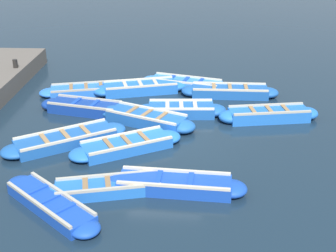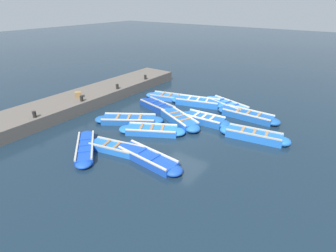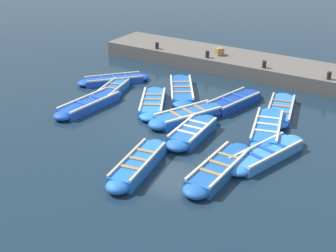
# 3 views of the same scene
# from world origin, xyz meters

# --- Properties ---
(ground_plane) EXTENTS (120.00, 120.00, 0.00)m
(ground_plane) POSITION_xyz_m (0.00, 0.00, 0.00)
(ground_plane) COLOR #162838
(boat_centre) EXTENTS (3.93, 1.89, 0.45)m
(boat_centre) POSITION_xyz_m (-1.21, 3.79, 0.20)
(boat_centre) COLOR blue
(boat_centre) RESTS_ON ground
(boat_inner_gap) EXTENTS (3.26, 1.07, 0.44)m
(boat_inner_gap) POSITION_xyz_m (0.49, 1.52, 0.19)
(boat_inner_gap) COLOR #1E59AD
(boat_inner_gap) RESTS_ON ground
(boat_tucked) EXTENTS (3.88, 1.90, 0.40)m
(boat_tucked) POSITION_xyz_m (0.61, 4.48, 0.17)
(boat_tucked) COLOR #3884E0
(boat_tucked) RESTS_ON ground
(boat_near_quay) EXTENTS (3.82, 1.74, 0.36)m
(boat_near_quay) POSITION_xyz_m (-3.36, 3.56, 0.15)
(boat_near_quay) COLOR blue
(boat_near_quay) RESTS_ON ground
(boat_far_corner) EXTENTS (3.09, 2.84, 0.35)m
(boat_far_corner) POSITION_xyz_m (-2.55, -4.55, 0.15)
(boat_far_corner) COLOR #1947B7
(boat_far_corner) RESTS_ON ground
(boat_mid_row) EXTENTS (3.56, 1.62, 0.43)m
(boat_mid_row) POSITION_xyz_m (-2.99, 1.60, 0.19)
(boat_mid_row) COLOR navy
(boat_mid_row) RESTS_ON ground
(boat_outer_left) EXTENTS (3.83, 0.95, 0.44)m
(boat_outer_left) POSITION_xyz_m (2.37, 3.55, 0.19)
(boat_outer_left) COLOR #1E59AD
(boat_outer_left) RESTS_ON ground
(boat_alongside) EXTENTS (3.79, 1.09, 0.40)m
(boat_alongside) POSITION_xyz_m (0.43, -3.55, 0.17)
(boat_alongside) COLOR #1947B7
(boat_alongside) RESTS_ON ground
(boat_outer_right) EXTENTS (3.50, 1.46, 0.36)m
(boat_outer_right) POSITION_xyz_m (-1.27, -3.75, 0.15)
(boat_outer_right) COLOR blue
(boat_outer_right) RESTS_ON ground
(boat_drifting) EXTENTS (3.62, 1.33, 0.47)m
(boat_drifting) POSITION_xyz_m (3.55, 1.19, 0.20)
(boat_drifting) COLOR blue
(boat_drifting) RESTS_ON ground
(boat_bow_out) EXTENTS (3.57, 2.50, 0.39)m
(boat_bow_out) POSITION_xyz_m (-1.10, -1.33, 0.16)
(boat_bow_out) COLOR blue
(boat_bow_out) RESTS_ON ground
(boat_broadside) EXTENTS (3.65, 2.29, 0.45)m
(boat_broadside) POSITION_xyz_m (-0.68, 0.66, 0.20)
(boat_broadside) COLOR #1E59AD
(boat_broadside) RESTS_ON ground
(boat_end_of_row) EXTENTS (3.85, 2.92, 0.39)m
(boat_end_of_row) POSITION_xyz_m (-3.04, -1.03, 0.17)
(boat_end_of_row) COLOR #1E59AD
(boat_end_of_row) RESTS_ON ground
(quay_wall) EXTENTS (2.82, 15.58, 0.72)m
(quay_wall) POSITION_xyz_m (-7.60, 0.00, 0.36)
(quay_wall) COLOR #605951
(quay_wall) RESTS_ON ground
(bollard_north) EXTENTS (0.20, 0.20, 0.35)m
(bollard_north) POSITION_xyz_m (-6.54, -4.63, 0.89)
(bollard_north) COLOR black
(bollard_north) RESTS_ON quay_wall
(bollard_mid_north) EXTENTS (0.20, 0.20, 0.35)m
(bollard_mid_north) POSITION_xyz_m (-6.54, -1.54, 0.89)
(bollard_mid_north) COLOR black
(bollard_mid_north) RESTS_ON quay_wall
(bollard_mid_south) EXTENTS (0.20, 0.20, 0.35)m
(bollard_mid_south) POSITION_xyz_m (-6.54, 1.54, 0.89)
(bollard_mid_south) COLOR black
(bollard_mid_south) RESTS_ON quay_wall
(bollard_south) EXTENTS (0.20, 0.20, 0.35)m
(bollard_south) POSITION_xyz_m (-6.54, 4.63, 0.89)
(bollard_south) COLOR black
(bollard_south) RESTS_ON quay_wall
(wooden_crate) EXTENTS (0.52, 0.52, 0.38)m
(wooden_crate) POSITION_xyz_m (-7.30, -1.23, 0.90)
(wooden_crate) COLOR olive
(wooden_crate) RESTS_ON quay_wall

